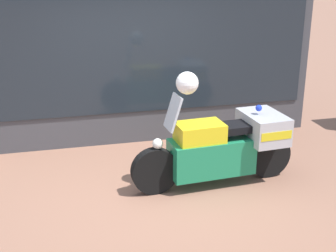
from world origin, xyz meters
name	(u,v)px	position (x,y,z in m)	size (l,w,h in m)	color
ground_plane	(151,191)	(0.00, 0.00, 0.00)	(60.00, 60.00, 0.00)	#8E604C
shop_building	(95,28)	(-0.46, 2.00, 1.91)	(6.42, 0.55, 3.81)	#424247
window_display	(152,112)	(0.45, 2.03, 0.44)	(4.91, 0.30, 1.78)	slate
paramedic_motorcycle	(225,145)	(1.03, 0.01, 0.55)	(2.31, 0.78, 1.32)	black
white_helmet	(187,83)	(0.47, -0.03, 1.47)	(0.29, 0.29, 0.29)	white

